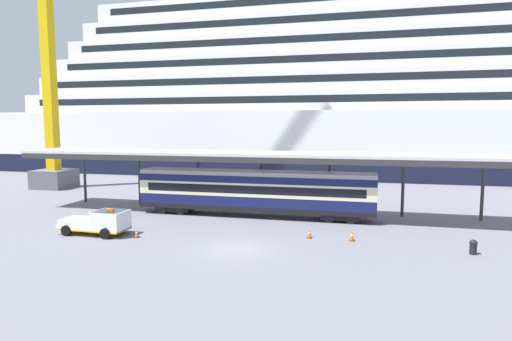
{
  "coord_description": "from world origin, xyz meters",
  "views": [
    {
      "loc": [
        7.63,
        -26.03,
        8.16
      ],
      "look_at": [
        -0.38,
        7.22,
        4.5
      ],
      "focal_mm": 29.47,
      "sensor_mm": 36.0,
      "label": 1
    }
  ],
  "objects_px": {
    "traffic_cone_mid": "(309,233)",
    "quay_bollard": "(473,246)",
    "dockside_crane": "(53,34)",
    "traffic_cone_near": "(137,233)",
    "cruise_ship": "(431,97)",
    "service_truck": "(100,222)",
    "traffic_cone_far": "(352,236)",
    "train_carriage": "(254,191)"
  },
  "relations": [
    {
      "from": "traffic_cone_far",
      "to": "dockside_crane",
      "type": "distance_m",
      "value": 45.61
    },
    {
      "from": "cruise_ship",
      "to": "quay_bollard",
      "type": "bearing_deg",
      "value": -95.15
    },
    {
      "from": "cruise_ship",
      "to": "train_carriage",
      "type": "xyz_separation_m",
      "value": [
        -20.34,
        -37.5,
        -10.52
      ]
    },
    {
      "from": "quay_bollard",
      "to": "traffic_cone_mid",
      "type": "bearing_deg",
      "value": 171.87
    },
    {
      "from": "cruise_ship",
      "to": "traffic_cone_near",
      "type": "relative_size",
      "value": 236.39
    },
    {
      "from": "train_carriage",
      "to": "traffic_cone_far",
      "type": "relative_size",
      "value": 30.11
    },
    {
      "from": "traffic_cone_far",
      "to": "dockside_crane",
      "type": "height_order",
      "value": "dockside_crane"
    },
    {
      "from": "train_carriage",
      "to": "traffic_cone_near",
      "type": "distance_m",
      "value": 11.49
    },
    {
      "from": "dockside_crane",
      "to": "traffic_cone_near",
      "type": "bearing_deg",
      "value": -41.82
    },
    {
      "from": "train_carriage",
      "to": "dockside_crane",
      "type": "bearing_deg",
      "value": 159.61
    },
    {
      "from": "traffic_cone_near",
      "to": "traffic_cone_far",
      "type": "bearing_deg",
      "value": 10.26
    },
    {
      "from": "train_carriage",
      "to": "cruise_ship",
      "type": "bearing_deg",
      "value": 61.53
    },
    {
      "from": "cruise_ship",
      "to": "train_carriage",
      "type": "distance_m",
      "value": 43.94
    },
    {
      "from": "train_carriage",
      "to": "traffic_cone_far",
      "type": "distance_m",
      "value": 10.96
    },
    {
      "from": "service_truck",
      "to": "dockside_crane",
      "type": "height_order",
      "value": "dockside_crane"
    },
    {
      "from": "traffic_cone_far",
      "to": "service_truck",
      "type": "bearing_deg",
      "value": -171.81
    },
    {
      "from": "service_truck",
      "to": "traffic_cone_mid",
      "type": "xyz_separation_m",
      "value": [
        15.43,
        2.75,
        -0.67
      ]
    },
    {
      "from": "dockside_crane",
      "to": "quay_bollard",
      "type": "height_order",
      "value": "dockside_crane"
    },
    {
      "from": "train_carriage",
      "to": "traffic_cone_near",
      "type": "bearing_deg",
      "value": -126.03
    },
    {
      "from": "traffic_cone_near",
      "to": "dockside_crane",
      "type": "height_order",
      "value": "dockside_crane"
    },
    {
      "from": "traffic_cone_mid",
      "to": "service_truck",
      "type": "bearing_deg",
      "value": -169.89
    },
    {
      "from": "cruise_ship",
      "to": "dockside_crane",
      "type": "distance_m",
      "value": 56.44
    },
    {
      "from": "cruise_ship",
      "to": "service_truck",
      "type": "distance_m",
      "value": 56.66
    },
    {
      "from": "service_truck",
      "to": "dockside_crane",
      "type": "xyz_separation_m",
      "value": [
        -19.12,
        19.76,
        18.71
      ]
    },
    {
      "from": "cruise_ship",
      "to": "traffic_cone_mid",
      "type": "distance_m",
      "value": 47.83
    },
    {
      "from": "traffic_cone_mid",
      "to": "traffic_cone_far",
      "type": "height_order",
      "value": "traffic_cone_far"
    },
    {
      "from": "traffic_cone_near",
      "to": "quay_bollard",
      "type": "height_order",
      "value": "quay_bollard"
    },
    {
      "from": "traffic_cone_far",
      "to": "quay_bollard",
      "type": "xyz_separation_m",
      "value": [
        7.54,
        -1.42,
        0.17
      ]
    },
    {
      "from": "train_carriage",
      "to": "service_truck",
      "type": "height_order",
      "value": "train_carriage"
    },
    {
      "from": "traffic_cone_mid",
      "to": "quay_bollard",
      "type": "relative_size",
      "value": 0.68
    },
    {
      "from": "quay_bollard",
      "to": "service_truck",
      "type": "bearing_deg",
      "value": -177.27
    },
    {
      "from": "traffic_cone_far",
      "to": "quay_bollard",
      "type": "relative_size",
      "value": 0.73
    },
    {
      "from": "train_carriage",
      "to": "quay_bollard",
      "type": "relative_size",
      "value": 22.11
    },
    {
      "from": "traffic_cone_near",
      "to": "traffic_cone_mid",
      "type": "relative_size",
      "value": 0.96
    },
    {
      "from": "dockside_crane",
      "to": "quay_bollard",
      "type": "xyz_separation_m",
      "value": [
        45.13,
        -18.52,
        -19.19
      ]
    },
    {
      "from": "traffic_cone_far",
      "to": "quay_bollard",
      "type": "height_order",
      "value": "quay_bollard"
    },
    {
      "from": "traffic_cone_near",
      "to": "quay_bollard",
      "type": "xyz_separation_m",
      "value": [
        22.9,
        1.36,
        0.21
      ]
    },
    {
      "from": "train_carriage",
      "to": "traffic_cone_far",
      "type": "height_order",
      "value": "train_carriage"
    },
    {
      "from": "cruise_ship",
      "to": "traffic_cone_mid",
      "type": "xyz_separation_m",
      "value": [
        -14.66,
        -43.78,
        -12.5
      ]
    },
    {
      "from": "cruise_ship",
      "to": "quay_bollard",
      "type": "distance_m",
      "value": 47.11
    },
    {
      "from": "cruise_ship",
      "to": "service_truck",
      "type": "xyz_separation_m",
      "value": [
        -30.09,
        -46.53,
        -11.83
      ]
    },
    {
      "from": "traffic_cone_mid",
      "to": "traffic_cone_near",
      "type": "bearing_deg",
      "value": -166.87
    }
  ]
}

